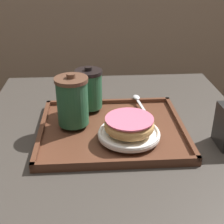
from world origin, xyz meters
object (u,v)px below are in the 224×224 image
Objects in this scene: coffee_cup_front at (72,100)px; spoon at (138,101)px; donut_chocolate_glazed at (129,125)px; coffee_cup_rear at (89,89)px.

coffee_cup_front is 0.24m from spoon.
donut_chocolate_glazed is at bearing 157.48° from spoon.
coffee_cup_front reaches higher than spoon.
coffee_cup_front is 0.91× the size of spoon.
coffee_cup_front is at bearing -114.54° from coffee_cup_rear.
coffee_cup_front is 0.17m from donut_chocolate_glazed.
spoon is (0.05, 0.20, -0.03)m from donut_chocolate_glazed.
donut_chocolate_glazed is 0.81× the size of spoon.
spoon is (0.20, 0.12, -0.06)m from coffee_cup_front.
donut_chocolate_glazed is 0.21m from spoon.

